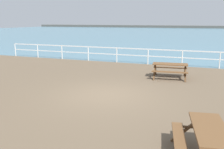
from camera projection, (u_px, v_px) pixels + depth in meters
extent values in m
cube|color=brown|center=(106.00, 97.00, 10.33)|extent=(30.00, 24.00, 0.20)
cube|color=teal|center=(190.00, 33.00, 58.53)|extent=(142.00, 90.00, 0.01)
cube|color=#4C4C47|center=(197.00, 28.00, 97.83)|extent=(142.00, 6.00, 1.80)
cube|color=white|center=(148.00, 49.00, 17.17)|extent=(23.00, 0.06, 0.06)
cube|color=white|center=(148.00, 56.00, 17.27)|extent=(23.00, 0.05, 0.05)
cylinder|color=white|center=(15.00, 50.00, 21.25)|extent=(0.07, 0.07, 1.05)
cylinder|color=white|center=(38.00, 51.00, 20.45)|extent=(0.07, 0.07, 1.05)
cylinder|color=white|center=(62.00, 52.00, 19.66)|extent=(0.07, 0.07, 1.05)
cylinder|color=white|center=(88.00, 54.00, 18.87)|extent=(0.07, 0.07, 1.05)
cylinder|color=white|center=(117.00, 55.00, 18.07)|extent=(0.07, 0.07, 1.05)
cylinder|color=white|center=(148.00, 57.00, 17.28)|extent=(0.07, 0.07, 1.05)
cylinder|color=white|center=(182.00, 59.00, 16.49)|extent=(0.07, 0.07, 1.05)
cylinder|color=white|center=(220.00, 60.00, 15.69)|extent=(0.07, 0.07, 1.05)
cube|color=brown|center=(210.00, 129.00, 5.29)|extent=(0.99, 1.89, 0.05)
cube|color=brown|center=(179.00, 139.00, 5.47)|extent=(0.56, 1.82, 0.04)
cube|color=#50351E|center=(187.00, 129.00, 6.19)|extent=(0.79, 0.21, 0.79)
cube|color=#50351E|center=(219.00, 131.00, 6.05)|extent=(0.79, 0.21, 0.79)
cube|color=#50351E|center=(203.00, 128.00, 6.11)|extent=(1.49, 0.31, 0.04)
cube|color=brown|center=(170.00, 64.00, 13.11)|extent=(1.87, 0.90, 0.05)
cube|color=brown|center=(170.00, 68.00, 13.76)|extent=(1.82, 0.47, 0.04)
cube|color=brown|center=(170.00, 72.00, 12.58)|extent=(1.82, 0.47, 0.04)
cube|color=#50351E|center=(185.00, 70.00, 13.36)|extent=(0.17, 0.80, 0.79)
cube|color=#50351E|center=(185.00, 73.00, 12.64)|extent=(0.17, 0.80, 0.79)
cube|color=#50351E|center=(185.00, 71.00, 12.99)|extent=(0.23, 1.50, 0.04)
cube|color=#50351E|center=(155.00, 69.00, 13.73)|extent=(0.17, 0.80, 0.79)
cube|color=#50351E|center=(154.00, 72.00, 13.02)|extent=(0.17, 0.80, 0.79)
cube|color=#50351E|center=(155.00, 70.00, 13.36)|extent=(0.23, 1.50, 0.04)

